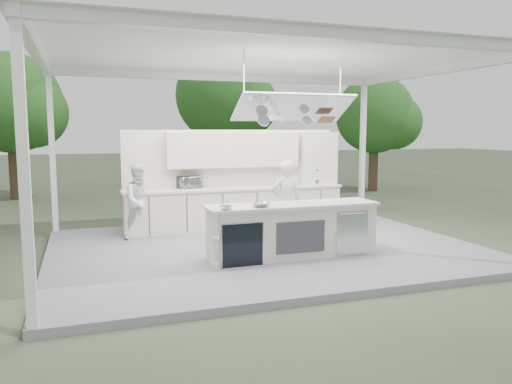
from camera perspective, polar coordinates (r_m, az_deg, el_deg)
name	(u,v)px	position (r m, az deg, el deg)	size (l,w,h in m)	color
ground	(264,252)	(9.79, 0.97, -6.88)	(90.00, 90.00, 0.00)	#3D4A32
stage_deck	(264,249)	(9.78, 0.97, -6.54)	(8.00, 6.00, 0.12)	slate
tent	(265,57)	(9.59, 1.06, 15.16)	(8.20, 6.20, 3.86)	white
demo_island	(292,230)	(8.90, 4.09, -4.38)	(3.10, 0.79, 0.95)	beige
back_counter	(236,208)	(11.44, -2.32, -1.80)	(5.08, 0.72, 0.95)	beige
back_wall_unit	(251,164)	(11.67, -0.56, 3.20)	(5.05, 0.48, 2.25)	beige
tree_cluster	(169,105)	(18.97, -9.90, 9.75)	(19.55, 9.40, 5.85)	#483524
head_chef	(286,202)	(9.89, 3.46, -1.16)	(0.60, 0.40, 1.65)	white
sous_chef	(141,201)	(10.63, -13.06, -1.03)	(0.76, 0.59, 1.56)	silver
toaster_oven	(189,182)	(11.29, -7.62, 1.12)	(0.49, 0.33, 0.27)	silver
bowl_large	(261,205)	(8.45, 0.54, -1.46)	(0.30, 0.30, 0.07)	#ADAFB4
bowl_small	(226,208)	(8.17, -3.47, -1.79)	(0.21, 0.21, 0.07)	silver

